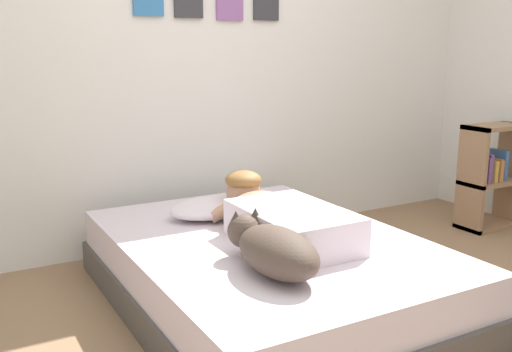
{
  "coord_description": "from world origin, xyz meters",
  "views": [
    {
      "loc": [
        -1.61,
        -1.78,
        1.28
      ],
      "look_at": [
        -0.12,
        0.87,
        0.6
      ],
      "focal_mm": 40.64,
      "sensor_mm": 36.0,
      "label": 1
    }
  ],
  "objects_px": {
    "bed": "(267,272)",
    "person_lying": "(278,216)",
    "bookshelf": "(490,175)",
    "dog": "(273,249)",
    "coffee_cup": "(250,208)",
    "cell_phone": "(243,234)",
    "pillow": "(215,207)"
  },
  "relations": [
    {
      "from": "dog",
      "to": "bookshelf",
      "type": "height_order",
      "value": "bookshelf"
    },
    {
      "from": "pillow",
      "to": "coffee_cup",
      "type": "relative_size",
      "value": 4.16
    },
    {
      "from": "bed",
      "to": "person_lying",
      "type": "height_order",
      "value": "person_lying"
    },
    {
      "from": "bed",
      "to": "dog",
      "type": "distance_m",
      "value": 0.53
    },
    {
      "from": "cell_phone",
      "to": "bed",
      "type": "bearing_deg",
      "value": -53.99
    },
    {
      "from": "person_lying",
      "to": "coffee_cup",
      "type": "xyz_separation_m",
      "value": [
        0.07,
        0.42,
        -0.07
      ]
    },
    {
      "from": "dog",
      "to": "coffee_cup",
      "type": "bearing_deg",
      "value": 67.59
    },
    {
      "from": "coffee_cup",
      "to": "person_lying",
      "type": "bearing_deg",
      "value": -100.0
    },
    {
      "from": "coffee_cup",
      "to": "bed",
      "type": "bearing_deg",
      "value": -107.72
    },
    {
      "from": "person_lying",
      "to": "dog",
      "type": "distance_m",
      "value": 0.47
    },
    {
      "from": "cell_phone",
      "to": "bookshelf",
      "type": "distance_m",
      "value": 2.15
    },
    {
      "from": "bed",
      "to": "dog",
      "type": "relative_size",
      "value": 3.33
    },
    {
      "from": "pillow",
      "to": "bookshelf",
      "type": "distance_m",
      "value": 2.13
    },
    {
      "from": "bed",
      "to": "coffee_cup",
      "type": "distance_m",
      "value": 0.48
    },
    {
      "from": "cell_phone",
      "to": "bookshelf",
      "type": "height_order",
      "value": "bookshelf"
    },
    {
      "from": "pillow",
      "to": "coffee_cup",
      "type": "xyz_separation_m",
      "value": [
        0.2,
        -0.05,
        -0.02
      ]
    },
    {
      "from": "bed",
      "to": "bookshelf",
      "type": "height_order",
      "value": "bookshelf"
    },
    {
      "from": "bed",
      "to": "cell_phone",
      "type": "bearing_deg",
      "value": 126.01
    },
    {
      "from": "person_lying",
      "to": "coffee_cup",
      "type": "height_order",
      "value": "person_lying"
    },
    {
      "from": "coffee_cup",
      "to": "bookshelf",
      "type": "height_order",
      "value": "bookshelf"
    },
    {
      "from": "cell_phone",
      "to": "coffee_cup",
      "type": "bearing_deg",
      "value": 55.62
    },
    {
      "from": "dog",
      "to": "coffee_cup",
      "type": "distance_m",
      "value": 0.88
    },
    {
      "from": "bookshelf",
      "to": "cell_phone",
      "type": "bearing_deg",
      "value": -173.7
    },
    {
      "from": "bed",
      "to": "pillow",
      "type": "height_order",
      "value": "pillow"
    },
    {
      "from": "person_lying",
      "to": "bookshelf",
      "type": "relative_size",
      "value": 1.23
    },
    {
      "from": "bed",
      "to": "pillow",
      "type": "distance_m",
      "value": 0.52
    },
    {
      "from": "coffee_cup",
      "to": "cell_phone",
      "type": "distance_m",
      "value": 0.37
    },
    {
      "from": "dog",
      "to": "cell_phone",
      "type": "distance_m",
      "value": 0.53
    },
    {
      "from": "dog",
      "to": "coffee_cup",
      "type": "relative_size",
      "value": 4.6
    },
    {
      "from": "pillow",
      "to": "dog",
      "type": "bearing_deg",
      "value": -99.04
    },
    {
      "from": "person_lying",
      "to": "bed",
      "type": "bearing_deg",
      "value": 172.73
    },
    {
      "from": "cell_phone",
      "to": "bookshelf",
      "type": "relative_size",
      "value": 0.19
    }
  ]
}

